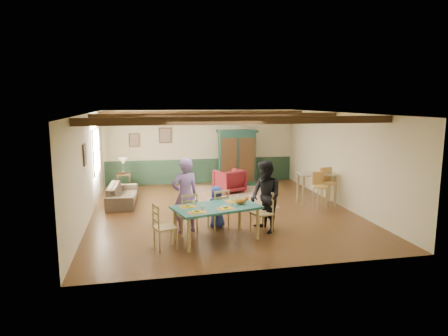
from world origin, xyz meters
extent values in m
plane|color=#482914|center=(0.00, 0.00, 0.00)|extent=(8.00, 8.00, 0.00)
cube|color=beige|center=(0.00, 4.00, 1.35)|extent=(7.00, 0.02, 2.70)
cube|color=beige|center=(-3.50, 0.00, 1.35)|extent=(0.02, 8.00, 2.70)
cube|color=beige|center=(3.50, 0.00, 1.35)|extent=(0.02, 8.00, 2.70)
cube|color=silver|center=(0.00, 0.00, 2.70)|extent=(7.00, 8.00, 0.02)
cube|color=#1F3A27|center=(0.00, 3.98, 0.45)|extent=(6.95, 0.03, 0.90)
cube|color=black|center=(0.00, -2.30, 2.61)|extent=(6.95, 0.16, 0.16)
cube|color=black|center=(0.00, 0.40, 2.61)|extent=(6.95, 0.16, 0.16)
cube|color=black|center=(0.00, 3.00, 2.61)|extent=(6.95, 0.16, 0.16)
imported|color=#8562A9|center=(-1.19, -1.62, 0.87)|extent=(0.73, 0.57, 1.75)
imported|color=black|center=(0.64, -1.95, 0.84)|extent=(0.83, 0.95, 1.67)
imported|color=navy|center=(-0.41, -1.40, 0.51)|extent=(0.57, 0.44, 1.02)
cube|color=#BCB088|center=(0.39, 1.73, 0.01)|extent=(3.08, 3.58, 0.01)
cube|color=black|center=(1.19, 3.26, 1.01)|extent=(1.46, 0.65, 2.01)
imported|color=#4C0F17|center=(0.70, 2.23, 0.39)|extent=(1.09, 1.10, 0.78)
imported|color=#43372A|center=(-2.74, 1.37, 0.29)|extent=(0.88, 2.03, 0.58)
camera|label=1|loc=(-2.09, -10.55, 3.01)|focal=32.00mm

